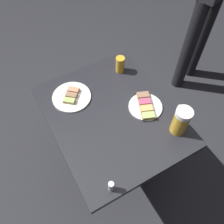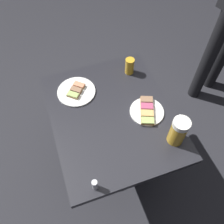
{
  "view_description": "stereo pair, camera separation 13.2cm",
  "coord_description": "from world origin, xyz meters",
  "px_view_note": "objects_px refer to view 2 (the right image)",
  "views": [
    {
      "loc": [
        -0.37,
        -0.65,
        1.86
      ],
      "look_at": [
        0.0,
        0.0,
        0.77
      ],
      "focal_mm": 38.22,
      "sensor_mm": 36.0,
      "label": 1
    },
    {
      "loc": [
        -0.25,
        -0.71,
        1.86
      ],
      "look_at": [
        0.0,
        0.0,
        0.77
      ],
      "focal_mm": 38.22,
      "sensor_mm": 36.0,
      "label": 2
    }
  ],
  "objects_px": {
    "plate_far": "(147,111)",
    "salt_shaker": "(95,185)",
    "beer_mug": "(178,131)",
    "plate_near": "(76,91)",
    "beer_glass_small": "(130,66)"
  },
  "relations": [
    {
      "from": "beer_mug",
      "to": "salt_shaker",
      "type": "xyz_separation_m",
      "value": [
        -0.47,
        -0.11,
        -0.05
      ]
    },
    {
      "from": "plate_far",
      "to": "beer_mug",
      "type": "height_order",
      "value": "beer_mug"
    },
    {
      "from": "beer_mug",
      "to": "salt_shaker",
      "type": "bearing_deg",
      "value": -167.13
    },
    {
      "from": "plate_near",
      "to": "beer_glass_small",
      "type": "bearing_deg",
      "value": 7.83
    },
    {
      "from": "beer_mug",
      "to": "plate_near",
      "type": "bearing_deg",
      "value": 130.59
    },
    {
      "from": "plate_far",
      "to": "salt_shaker",
      "type": "height_order",
      "value": "salt_shaker"
    },
    {
      "from": "plate_near",
      "to": "plate_far",
      "type": "distance_m",
      "value": 0.44
    },
    {
      "from": "plate_near",
      "to": "salt_shaker",
      "type": "distance_m",
      "value": 0.59
    },
    {
      "from": "beer_mug",
      "to": "plate_far",
      "type": "bearing_deg",
      "value": 108.81
    },
    {
      "from": "beer_mug",
      "to": "beer_glass_small",
      "type": "xyz_separation_m",
      "value": [
        -0.05,
        0.53,
        -0.03
      ]
    },
    {
      "from": "plate_near",
      "to": "plate_far",
      "type": "relative_size",
      "value": 1.14
    },
    {
      "from": "plate_near",
      "to": "beer_mug",
      "type": "bearing_deg",
      "value": -49.41
    },
    {
      "from": "beer_mug",
      "to": "beer_glass_small",
      "type": "height_order",
      "value": "beer_mug"
    },
    {
      "from": "plate_near",
      "to": "salt_shaker",
      "type": "bearing_deg",
      "value": -95.85
    },
    {
      "from": "salt_shaker",
      "to": "plate_near",
      "type": "bearing_deg",
      "value": 84.15
    }
  ]
}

